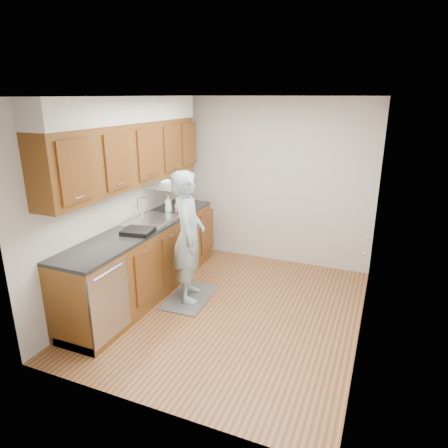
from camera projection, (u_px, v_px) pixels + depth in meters
name	position (u px, v px, depth m)	size (l,w,h in m)	color
floor	(230.00, 310.00, 4.90)	(3.50, 3.50, 0.00)	#985F39
ceiling	(232.00, 96.00, 4.12)	(3.50, 3.50, 0.00)	white
wall_left	(121.00, 199.00, 5.06)	(0.02, 3.50, 2.50)	beige
wall_right	(371.00, 229.00, 3.96)	(0.02, 3.50, 2.50)	beige
wall_back	(273.00, 182.00, 6.05)	(3.00, 0.02, 2.50)	beige
counter	(145.00, 258.00, 5.18)	(0.64, 2.80, 1.30)	brown
upper_cabinets	(130.00, 144.00, 4.82)	(0.47, 2.80, 1.21)	brown
closet_door	(369.00, 240.00, 4.30)	(0.02, 1.22, 2.05)	white
floor_mat	(190.00, 297.00, 5.19)	(0.50, 0.85, 0.02)	#5D5D5F
person	(188.00, 228.00, 4.89)	(0.66, 0.44, 1.88)	#8EABAD
soap_bottle_a	(168.00, 204.00, 5.57)	(0.10, 0.10, 0.26)	silver
soap_bottle_b	(179.00, 206.00, 5.58)	(0.08, 0.08, 0.17)	silver
soap_bottle_c	(179.00, 204.00, 5.71)	(0.14, 0.14, 0.17)	silver
soda_can	(179.00, 210.00, 5.54)	(0.06, 0.06, 0.11)	#B21E2C
dish_rack	(138.00, 231.00, 4.74)	(0.35, 0.29, 0.06)	black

